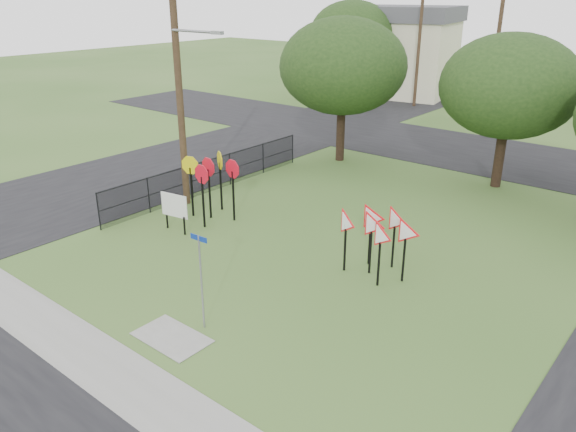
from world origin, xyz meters
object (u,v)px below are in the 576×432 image
at_px(stop_sign_cluster, 211,173).
at_px(info_board, 174,207).
at_px(yield_sign_cluster, 378,228).
at_px(street_name_sign, 201,275).

xyz_separation_m(stop_sign_cluster, info_board, (-0.09, -1.81, -0.86)).
xyz_separation_m(stop_sign_cluster, yield_sign_cluster, (7.43, 0.03, -0.27)).
height_order(street_name_sign, yield_sign_cluster, street_name_sign).
height_order(street_name_sign, info_board, street_name_sign).
distance_m(street_name_sign, info_board, 6.75).
bearing_deg(yield_sign_cluster, street_name_sign, -109.06).
relative_size(stop_sign_cluster, info_board, 1.68).
bearing_deg(info_board, street_name_sign, -33.77).
height_order(stop_sign_cluster, info_board, stop_sign_cluster).
xyz_separation_m(yield_sign_cluster, info_board, (-7.52, -1.83, -0.59)).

